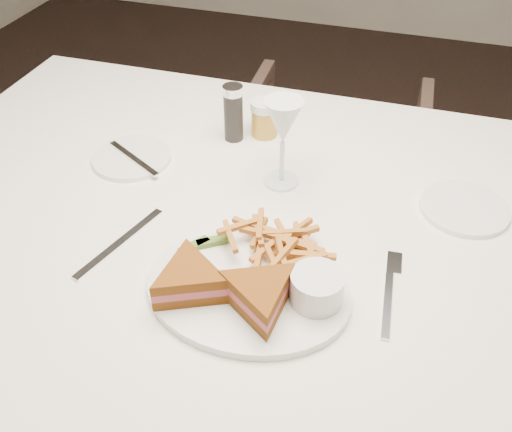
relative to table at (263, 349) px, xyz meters
name	(u,v)px	position (x,y,z in m)	size (l,w,h in m)	color
ground	(330,353)	(0.12, 0.32, -0.38)	(5.00, 5.00, 0.00)	black
table	(263,349)	(0.00, 0.00, 0.00)	(1.48, 0.99, 0.75)	white
chair_far	(328,169)	(-0.02, 0.82, -0.07)	(0.59, 0.56, 0.61)	#4A362D
table_setting	(260,230)	(0.01, -0.07, 0.41)	(0.81, 0.61, 0.18)	white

